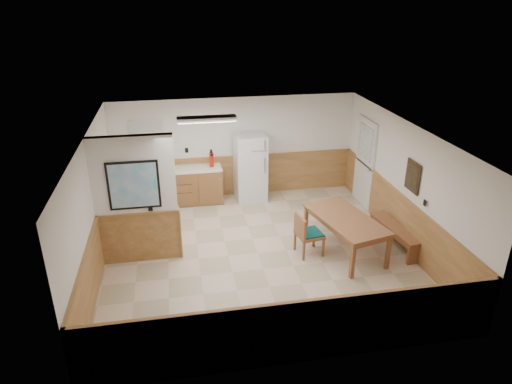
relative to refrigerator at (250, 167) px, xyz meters
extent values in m
plane|color=beige|center=(-0.31, -2.63, -0.84)|extent=(6.00, 6.00, 0.00)
cube|color=white|center=(-0.31, -2.63, 1.66)|extent=(6.00, 6.00, 0.02)
cube|color=white|center=(-0.31, 0.37, 0.41)|extent=(6.00, 0.02, 2.50)
cube|color=white|center=(2.69, -2.63, 0.41)|extent=(0.02, 6.00, 2.50)
cube|color=white|center=(-3.31, -2.63, 0.41)|extent=(0.02, 6.00, 2.50)
cube|color=#BC864B|center=(-0.31, 0.35, -0.34)|extent=(6.00, 0.04, 1.00)
cube|color=#BC864B|center=(2.67, -2.63, -0.34)|extent=(0.04, 6.00, 1.00)
cube|color=#BC864B|center=(-3.29, -2.63, -0.34)|extent=(0.04, 6.00, 1.00)
cube|color=white|center=(-2.56, -2.43, 0.91)|extent=(1.50, 0.15, 1.50)
cube|color=#BC864B|center=(-2.56, -2.43, -0.34)|extent=(1.50, 0.17, 1.00)
cube|color=black|center=(-2.56, -2.52, 0.76)|extent=(0.92, 0.03, 0.92)
cube|color=silver|center=(-2.56, -2.54, 0.76)|extent=(0.84, 0.01, 0.84)
cube|color=brown|center=(-1.41, 0.05, -0.41)|extent=(1.40, 0.60, 0.86)
cube|color=brown|center=(-2.88, 0.05, -0.41)|extent=(0.06, 0.60, 0.86)
cube|color=brown|center=(-2.14, 0.05, -0.41)|extent=(0.06, 0.60, 0.86)
cube|color=white|center=(-1.81, 0.05, 0.04)|extent=(2.20, 0.60, 0.04)
cube|color=white|center=(-1.81, 0.35, 0.11)|extent=(2.20, 0.02, 0.10)
cube|color=silver|center=(2.66, -0.73, 0.19)|extent=(0.05, 1.02, 2.15)
cube|color=silver|center=(2.65, -0.73, 0.19)|extent=(0.04, 0.90, 2.05)
cube|color=silver|center=(2.63, -0.73, 0.71)|extent=(0.02, 0.76, 0.80)
cube|color=silver|center=(-2.41, 0.35, 0.71)|extent=(0.80, 0.03, 1.00)
cube|color=silver|center=(-2.41, 0.34, 0.71)|extent=(0.70, 0.01, 0.90)
cube|color=#362715|center=(2.66, -2.93, 0.71)|extent=(0.03, 0.50, 0.60)
cube|color=black|center=(2.64, -2.93, 0.71)|extent=(0.01, 0.42, 0.52)
cube|color=silver|center=(-1.11, -1.33, 1.61)|extent=(1.20, 0.30, 0.08)
cube|color=white|center=(-1.11, -1.33, 1.57)|extent=(1.15, 0.25, 0.01)
cube|color=white|center=(0.00, 0.00, 0.00)|extent=(0.77, 0.74, 1.67)
cube|color=silver|center=(0.29, -0.36, 0.68)|extent=(0.03, 0.02, 0.22)
cube|color=silver|center=(0.29, -0.36, 0.17)|extent=(0.03, 0.02, 0.39)
cube|color=brown|center=(1.40, -2.87, -0.11)|extent=(1.31, 1.98, 0.05)
cube|color=brown|center=(1.40, -2.87, -0.19)|extent=(1.18, 1.86, 0.10)
cube|color=brown|center=(1.21, -3.79, -0.49)|extent=(0.08, 0.08, 0.70)
cube|color=brown|center=(0.82, -2.13, -0.49)|extent=(0.08, 0.08, 0.70)
cube|color=brown|center=(1.98, -3.61, -0.49)|extent=(0.08, 0.08, 0.70)
cube|color=brown|center=(1.59, -1.95, -0.49)|extent=(0.08, 0.08, 0.70)
cube|color=brown|center=(2.49, -2.86, -0.41)|extent=(0.49, 1.51, 0.05)
cube|color=brown|center=(2.49, -3.55, -0.64)|extent=(0.31, 0.09, 0.40)
cube|color=brown|center=(2.49, -2.17, -0.64)|extent=(0.31, 0.09, 0.40)
cube|color=brown|center=(0.70, -2.82, -0.42)|extent=(0.55, 0.55, 0.06)
cube|color=#0E4743|center=(0.70, -2.82, -0.37)|extent=(0.50, 0.50, 0.03)
cube|color=brown|center=(0.49, -2.85, -0.19)|extent=(0.12, 0.48, 0.40)
cube|color=#0E4743|center=(0.28, -2.88, -0.19)|extent=(0.08, 0.42, 0.34)
cube|color=brown|center=(0.52, -3.05, -0.64)|extent=(0.05, 0.05, 0.39)
cube|color=brown|center=(0.46, -2.64, -0.64)|extent=(0.05, 0.05, 0.39)
cube|color=brown|center=(0.94, -2.99, -0.64)|extent=(0.05, 0.05, 0.39)
cube|color=brown|center=(0.87, -2.58, -0.64)|extent=(0.05, 0.05, 0.39)
cylinder|color=red|center=(-0.94, 0.05, 0.24)|extent=(0.12, 0.12, 0.35)
cylinder|color=black|center=(-0.94, 0.05, 0.46)|extent=(0.06, 0.06, 0.08)
cylinder|color=#178239|center=(-2.53, 0.09, 0.17)|extent=(0.09, 0.09, 0.21)
camera|label=1|loc=(-1.76, -10.35, 3.95)|focal=32.00mm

